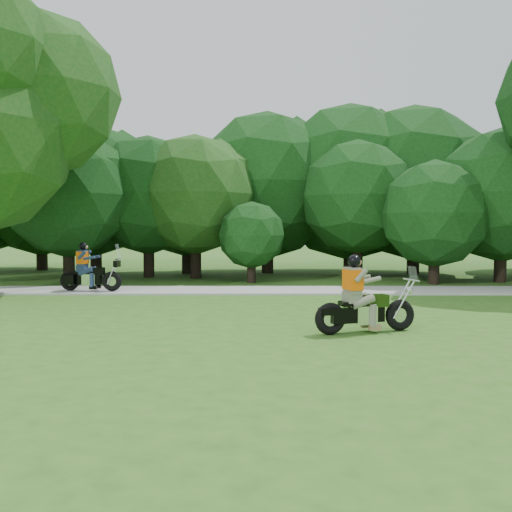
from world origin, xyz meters
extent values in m
plane|color=#305A19|center=(0.00, 0.00, 0.00)|extent=(100.00, 100.00, 0.00)
cube|color=#979792|center=(0.00, 8.00, 0.03)|extent=(60.00, 2.20, 0.06)
cylinder|color=black|center=(7.27, 11.05, 0.82)|extent=(0.45, 0.45, 1.65)
sphere|color=black|center=(7.27, 11.05, 3.30)|extent=(5.08, 5.08, 5.08)
cylinder|color=black|center=(-2.16, 10.79, 0.49)|extent=(0.33, 0.33, 0.97)
sphere|color=black|center=(-2.16, 10.79, 1.79)|extent=(2.52, 2.52, 2.52)
cylinder|color=black|center=(-6.44, 13.14, 0.90)|extent=(0.45, 0.45, 1.79)
sphere|color=black|center=(-6.44, 13.14, 3.39)|extent=(4.93, 4.93, 4.93)
cylinder|color=black|center=(-8.99, 14.40, 0.90)|extent=(0.48, 0.48, 1.80)
sphere|color=black|center=(-8.99, 14.40, 3.65)|extent=(5.69, 5.69, 5.69)
cylinder|color=black|center=(2.11, 12.50, 0.90)|extent=(0.43, 0.43, 1.80)
sphere|color=black|center=(2.11, 12.50, 3.30)|extent=(4.62, 4.62, 4.62)
cylinder|color=black|center=(4.52, 10.30, 0.65)|extent=(0.40, 0.40, 1.30)
sphere|color=black|center=(4.52, 10.30, 2.58)|extent=(3.94, 3.94, 3.94)
cylinder|color=black|center=(-12.33, 16.98, 0.90)|extent=(0.52, 0.52, 1.80)
sphere|color=black|center=(-12.33, 16.98, 3.88)|extent=(6.39, 6.39, 6.39)
cylinder|color=black|center=(2.28, 15.44, 0.90)|extent=(0.56, 0.56, 1.80)
sphere|color=black|center=(2.28, 15.44, 4.11)|extent=(7.10, 7.10, 7.10)
cylinder|color=black|center=(-5.08, 14.86, 0.80)|extent=(0.44, 0.44, 1.60)
sphere|color=black|center=(-5.08, 14.86, 3.16)|extent=(4.79, 4.79, 4.79)
cylinder|color=black|center=(4.99, 14.79, 0.90)|extent=(0.54, 0.54, 1.80)
sphere|color=black|center=(4.99, 14.79, 4.03)|extent=(6.86, 6.86, 6.86)
cylinder|color=black|center=(-4.45, 12.68, 0.90)|extent=(0.44, 0.44, 1.80)
sphere|color=#174A15|center=(-4.45, 12.68, 3.39)|extent=(4.89, 4.89, 4.89)
cylinder|color=black|center=(-1.47, 15.32, 0.90)|extent=(0.53, 0.53, 1.80)
sphere|color=black|center=(-1.47, 15.32, 3.96)|extent=(6.65, 6.65, 6.65)
cylinder|color=black|center=(-9.20, 11.43, 0.87)|extent=(0.44, 0.44, 1.73)
sphere|color=black|center=(-9.20, 11.43, 3.30)|extent=(4.82, 4.82, 4.82)
sphere|color=#174A15|center=(-8.74, 7.30, 6.20)|extent=(5.12, 5.12, 5.12)
torus|color=black|center=(-0.55, 0.55, 0.32)|extent=(0.66, 0.36, 0.64)
torus|color=black|center=(0.93, 1.01, 0.32)|extent=(0.66, 0.36, 0.64)
cube|color=black|center=(0.01, 0.73, 0.36)|extent=(1.13, 0.53, 0.29)
cube|color=silver|center=(0.16, 0.77, 0.36)|extent=(0.51, 0.42, 0.36)
cube|color=black|center=(0.40, 0.84, 0.64)|extent=(0.53, 0.40, 0.24)
cube|color=black|center=(-0.10, 0.69, 0.60)|extent=(0.54, 0.42, 0.09)
cylinder|color=silver|center=(0.96, 1.02, 0.64)|extent=(0.48, 0.18, 0.75)
cylinder|color=silver|center=(1.17, 1.08, 1.03)|extent=(0.20, 0.57, 0.03)
cube|color=#5E614E|center=(-0.10, 0.69, 0.73)|extent=(0.36, 0.41, 0.22)
cube|color=#5E614E|center=(-0.09, 0.69, 1.05)|extent=(0.34, 0.43, 0.51)
cube|color=#F85E04|center=(-0.09, 0.69, 1.07)|extent=(0.37, 0.48, 0.40)
sphere|color=black|center=(-0.06, 0.70, 1.43)|extent=(0.25, 0.25, 0.25)
torus|color=black|center=(-7.95, 7.66, 0.38)|extent=(0.65, 0.25, 0.63)
torus|color=black|center=(-6.56, 7.51, 0.38)|extent=(0.65, 0.25, 0.63)
cube|color=black|center=(-7.42, 7.60, 0.42)|extent=(1.02, 0.33, 0.29)
cube|color=silver|center=(-7.28, 7.59, 0.42)|extent=(0.46, 0.35, 0.36)
cube|color=black|center=(-7.06, 7.56, 0.69)|extent=(0.50, 0.32, 0.23)
cube|color=black|center=(-7.53, 7.61, 0.66)|extent=(0.50, 0.34, 0.09)
cylinder|color=silver|center=(-6.52, 7.50, 0.69)|extent=(0.36, 0.08, 0.81)
cylinder|color=silver|center=(-6.37, 7.48, 1.08)|extent=(0.10, 0.58, 0.03)
cube|color=black|center=(-7.92, 7.46, 0.42)|extent=(0.39, 0.15, 0.31)
cube|color=black|center=(-7.88, 7.85, 0.42)|extent=(0.39, 0.15, 0.31)
cube|color=navy|center=(-7.53, 7.61, 0.78)|extent=(0.31, 0.37, 0.22)
cube|color=navy|center=(-7.51, 7.61, 1.11)|extent=(0.28, 0.40, 0.51)
cube|color=#F85E04|center=(-7.51, 7.61, 1.12)|extent=(0.31, 0.44, 0.40)
sphere|color=black|center=(-7.48, 7.61, 1.49)|extent=(0.25, 0.25, 0.25)
camera|label=1|loc=(-1.99, -10.47, 2.12)|focal=40.00mm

